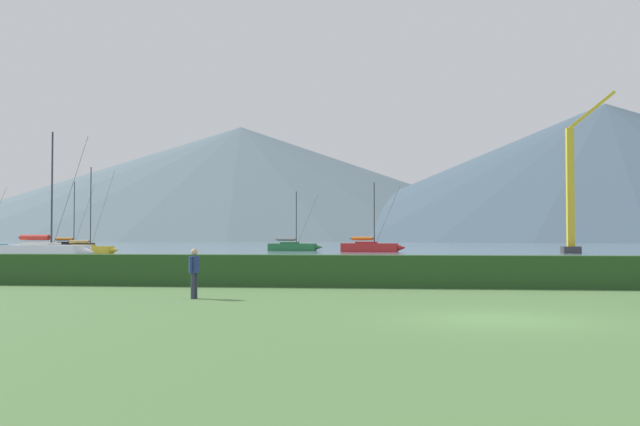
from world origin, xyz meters
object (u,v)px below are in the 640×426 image
at_px(sailboat_slip_8, 370,247).
at_px(sailboat_slip_1, 293,246).
at_px(person_seated_viewer, 194,269).
at_px(sailboat_slip_2, 71,246).
at_px(sailboat_slip_5, 46,250).
at_px(dock_crane, 572,197).
at_px(sailboat_slip_6, 87,249).

bearing_deg(sailboat_slip_8, sailboat_slip_1, 158.81).
distance_m(sailboat_slip_1, person_seated_viewer, 73.91).
height_order(sailboat_slip_2, sailboat_slip_5, sailboat_slip_5).
relative_size(sailboat_slip_5, sailboat_slip_8, 1.30).
distance_m(sailboat_slip_5, person_seated_viewer, 45.52).
height_order(sailboat_slip_1, person_seated_viewer, sailboat_slip_1).
relative_size(sailboat_slip_1, dock_crane, 0.42).
bearing_deg(person_seated_viewer, dock_crane, 78.01).
bearing_deg(dock_crane, sailboat_slip_5, -153.23).
relative_size(sailboat_slip_6, person_seated_viewer, 5.85).
bearing_deg(dock_crane, sailboat_slip_6, -168.82).
distance_m(sailboat_slip_1, sailboat_slip_5, 39.16).
distance_m(sailboat_slip_6, person_seated_viewer, 60.19).
height_order(sailboat_slip_2, dock_crane, dock_crane).
bearing_deg(person_seated_viewer, sailboat_slip_5, 133.48).
bearing_deg(person_seated_viewer, sailboat_slip_2, 128.60).
relative_size(sailboat_slip_1, sailboat_slip_5, 0.71).
height_order(sailboat_slip_2, sailboat_slip_6, sailboat_slip_2).
xyz_separation_m(sailboat_slip_1, sailboat_slip_8, (10.67, -5.61, 0.06)).
bearing_deg(dock_crane, sailboat_slip_8, 171.11).
height_order(sailboat_slip_2, person_seated_viewer, sailboat_slip_2).
bearing_deg(sailboat_slip_1, dock_crane, -12.23).
xyz_separation_m(sailboat_slip_5, person_seated_viewer, (24.69, -38.24, 0.22)).
bearing_deg(sailboat_slip_5, dock_crane, 37.46).
relative_size(sailboat_slip_2, sailboat_slip_6, 1.01).
bearing_deg(sailboat_slip_8, dock_crane, -2.37).
relative_size(sailboat_slip_2, dock_crane, 0.51).
bearing_deg(sailboat_slip_5, sailboat_slip_2, 123.00).
relative_size(sailboat_slip_6, dock_crane, 0.51).
bearing_deg(person_seated_viewer, sailboat_slip_6, 128.06).
height_order(sailboat_slip_5, person_seated_viewer, sailboat_slip_5).
xyz_separation_m(sailboat_slip_5, dock_crane, (51.44, 25.95, 5.79)).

